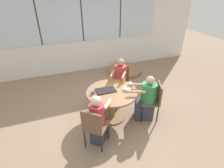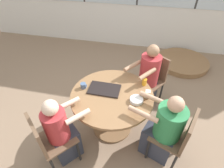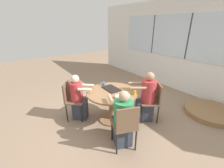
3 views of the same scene
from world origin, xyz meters
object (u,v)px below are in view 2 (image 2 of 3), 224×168
person_woman_green_shirt (163,131)px  coffee_mug (84,86)px  chair_for_man_teal_shirt (153,76)px  juice_glass (144,82)px  folded_table_stack (182,62)px  person_man_blue_shirt (62,134)px  bowl_white_shallow (136,100)px  chair_for_woman_green_shirt (178,135)px  person_man_teal_shirt (147,81)px  chair_for_man_blue_shirt (48,139)px  milk_carton_small (148,94)px

person_woman_green_shirt → coffee_mug: bearing=95.3°
chair_for_man_teal_shirt → juice_glass: 0.53m
juice_glass → folded_table_stack: (0.83, 1.79, -0.69)m
person_woman_green_shirt → person_man_blue_shirt: 1.24m
chair_for_man_teal_shirt → juice_glass: chair_for_man_teal_shirt is taller
chair_for_man_teal_shirt → bowl_white_shallow: size_ratio=5.25×
person_woman_green_shirt → coffee_mug: (-1.12, 0.32, 0.27)m
person_woman_green_shirt → chair_for_woman_green_shirt: bearing=-90.0°
chair_for_man_teal_shirt → person_woman_green_shirt: size_ratio=0.82×
chair_for_woman_green_shirt → person_man_teal_shirt: person_man_teal_shirt is taller
chair_for_man_blue_shirt → bowl_white_shallow: chair_for_man_blue_shirt is taller
folded_table_stack → bowl_white_shallow: bearing=-112.8°
chair_for_man_teal_shirt → bowl_white_shallow: bearing=111.2°
juice_glass → milk_carton_small: bearing=-76.2°
person_man_blue_shirt → coffee_mug: size_ratio=12.93×
person_man_blue_shirt → bowl_white_shallow: bearing=72.6°
chair_for_man_blue_shirt → juice_glass: bearing=85.2°
person_man_teal_shirt → coffee_mug: bearing=69.4°
bowl_white_shallow → person_man_blue_shirt: bearing=-147.6°
person_woman_green_shirt → juice_glass: size_ratio=10.64×
coffee_mug → folded_table_stack: coffee_mug is taller
chair_for_man_teal_shirt → chair_for_woman_green_shirt: bearing=142.0°
chair_for_man_blue_shirt → person_man_teal_shirt: 1.69m
juice_glass → milk_carton_small: size_ratio=0.96×
person_man_blue_shirt → person_man_teal_shirt: bearing=92.4°
bowl_white_shallow → folded_table_stack: bearing=67.2°
chair_for_man_teal_shirt → coffee_mug: chair_for_man_teal_shirt is taller
person_man_blue_shirt → person_man_teal_shirt: person_man_teal_shirt is taller
chair_for_woman_green_shirt → chair_for_man_blue_shirt: same height
chair_for_man_teal_shirt → coffee_mug: bearing=72.2°
chair_for_man_teal_shirt → folded_table_stack: size_ratio=0.77×
chair_for_man_blue_shirt → juice_glass: (1.00, 1.00, 0.22)m
chair_for_man_blue_shirt → juice_glass: 1.43m
person_man_blue_shirt → folded_table_stack: 3.20m
juice_glass → person_man_teal_shirt: bearing=82.9°
chair_for_woman_green_shirt → folded_table_stack: size_ratio=0.77×
chair_for_man_blue_shirt → chair_for_woman_green_shirt: bearing=54.4°
chair_for_man_teal_shirt → person_man_teal_shirt: bearing=90.0°
coffee_mug → juice_glass: 0.85m
person_man_blue_shirt → bowl_white_shallow: 1.00m
chair_for_man_blue_shirt → chair_for_man_teal_shirt: bearing=92.4°
milk_carton_small → bowl_white_shallow: bearing=-139.5°
person_woman_green_shirt → coffee_mug: person_woman_green_shirt is taller
coffee_mug → bowl_white_shallow: (0.74, -0.11, -0.01)m
folded_table_stack → chair_for_man_teal_shirt: bearing=-117.7°
person_man_blue_shirt → bowl_white_shallow: size_ratio=6.31×
chair_for_woman_green_shirt → person_man_teal_shirt: size_ratio=0.77×
chair_for_woman_green_shirt → coffee_mug: 1.35m
milk_carton_small → person_man_teal_shirt: bearing=91.8°
chair_for_man_teal_shirt → person_woman_green_shirt: person_woman_green_shirt is taller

